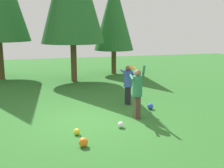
{
  "coord_description": "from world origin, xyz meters",
  "views": [
    {
      "loc": [
        -1.7,
        -8.94,
        3.17
      ],
      "look_at": [
        1.1,
        0.91,
        1.05
      ],
      "focal_mm": 44.4,
      "sensor_mm": 36.0,
      "label": 1
    }
  ],
  "objects_px": {
    "ball_yellow": "(77,132)",
    "ball_blue": "(150,106)",
    "frisbee": "(132,68)",
    "ball_white": "(121,125)",
    "person_catcher": "(128,82)",
    "ball_orange": "(83,142)",
    "person_thrower": "(137,90)",
    "tree_right": "(114,15)"
  },
  "relations": [
    {
      "from": "person_thrower",
      "to": "person_catcher",
      "type": "bearing_deg",
      "value": 3.47
    },
    {
      "from": "ball_white",
      "to": "tree_right",
      "type": "height_order",
      "value": "tree_right"
    },
    {
      "from": "frisbee",
      "to": "ball_blue",
      "type": "distance_m",
      "value": 1.66
    },
    {
      "from": "person_catcher",
      "to": "ball_white",
      "type": "relative_size",
      "value": 8.07
    },
    {
      "from": "person_catcher",
      "to": "ball_yellow",
      "type": "height_order",
      "value": "person_catcher"
    },
    {
      "from": "person_catcher",
      "to": "tree_right",
      "type": "xyz_separation_m",
      "value": [
        1.62,
        7.64,
        3.01
      ]
    },
    {
      "from": "ball_yellow",
      "to": "tree_right",
      "type": "distance_m",
      "value": 11.83
    },
    {
      "from": "ball_orange",
      "to": "person_catcher",
      "type": "bearing_deg",
      "value": 55.28
    },
    {
      "from": "person_thrower",
      "to": "tree_right",
      "type": "distance_m",
      "value": 10.07
    },
    {
      "from": "ball_orange",
      "to": "tree_right",
      "type": "xyz_separation_m",
      "value": [
        4.13,
        11.27,
        3.84
      ]
    },
    {
      "from": "person_catcher",
      "to": "ball_white",
      "type": "distance_m",
      "value": 2.89
    },
    {
      "from": "person_thrower",
      "to": "ball_yellow",
      "type": "relative_size",
      "value": 9.87
    },
    {
      "from": "frisbee",
      "to": "ball_white",
      "type": "bearing_deg",
      "value": -118.66
    },
    {
      "from": "ball_yellow",
      "to": "ball_blue",
      "type": "height_order",
      "value": "ball_blue"
    },
    {
      "from": "person_thrower",
      "to": "person_catcher",
      "type": "xyz_separation_m",
      "value": [
        0.28,
        1.81,
        -0.09
      ]
    },
    {
      "from": "person_catcher",
      "to": "tree_right",
      "type": "bearing_deg",
      "value": 167.3
    },
    {
      "from": "ball_blue",
      "to": "tree_right",
      "type": "height_order",
      "value": "tree_right"
    },
    {
      "from": "tree_right",
      "to": "ball_white",
      "type": "bearing_deg",
      "value": -105.0
    },
    {
      "from": "frisbee",
      "to": "tree_right",
      "type": "distance_m",
      "value": 8.62
    },
    {
      "from": "ball_yellow",
      "to": "person_thrower",
      "type": "bearing_deg",
      "value": 22.27
    },
    {
      "from": "ball_yellow",
      "to": "ball_blue",
      "type": "distance_m",
      "value": 3.66
    },
    {
      "from": "ball_blue",
      "to": "ball_white",
      "type": "height_order",
      "value": "ball_blue"
    },
    {
      "from": "person_thrower",
      "to": "ball_orange",
      "type": "height_order",
      "value": "person_thrower"
    },
    {
      "from": "person_thrower",
      "to": "person_catcher",
      "type": "height_order",
      "value": "person_thrower"
    },
    {
      "from": "ball_yellow",
      "to": "tree_right",
      "type": "bearing_deg",
      "value": 68.12
    },
    {
      "from": "ball_yellow",
      "to": "ball_white",
      "type": "bearing_deg",
      "value": 8.26
    },
    {
      "from": "person_thrower",
      "to": "ball_yellow",
      "type": "bearing_deg",
      "value": 124.57
    },
    {
      "from": "person_thrower",
      "to": "ball_orange",
      "type": "xyz_separation_m",
      "value": [
        -2.23,
        -1.81,
        -0.92
      ]
    },
    {
      "from": "ball_orange",
      "to": "tree_right",
      "type": "bearing_deg",
      "value": 69.87
    },
    {
      "from": "frisbee",
      "to": "ball_white",
      "type": "relative_size",
      "value": 1.88
    },
    {
      "from": "ball_yellow",
      "to": "ball_blue",
      "type": "relative_size",
      "value": 0.82
    },
    {
      "from": "person_catcher",
      "to": "ball_orange",
      "type": "height_order",
      "value": "person_catcher"
    },
    {
      "from": "ball_blue",
      "to": "ball_white",
      "type": "bearing_deg",
      "value": -136.89
    },
    {
      "from": "frisbee",
      "to": "person_thrower",
      "type": "bearing_deg",
      "value": -102.3
    },
    {
      "from": "person_catcher",
      "to": "frisbee",
      "type": "xyz_separation_m",
      "value": [
        0.01,
        -0.49,
        0.65
      ]
    },
    {
      "from": "person_thrower",
      "to": "tree_right",
      "type": "height_order",
      "value": "tree_right"
    },
    {
      "from": "ball_blue",
      "to": "ball_white",
      "type": "xyz_separation_m",
      "value": [
        -1.73,
        -1.62,
        -0.02
      ]
    },
    {
      "from": "ball_orange",
      "to": "ball_white",
      "type": "distance_m",
      "value": 1.78
    },
    {
      "from": "frisbee",
      "to": "ball_white",
      "type": "height_order",
      "value": "frisbee"
    },
    {
      "from": "person_catcher",
      "to": "ball_orange",
      "type": "distance_m",
      "value": 4.48
    },
    {
      "from": "frisbee",
      "to": "ball_blue",
      "type": "relative_size",
      "value": 1.59
    },
    {
      "from": "person_catcher",
      "to": "frisbee",
      "type": "height_order",
      "value": "frisbee"
    }
  ]
}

